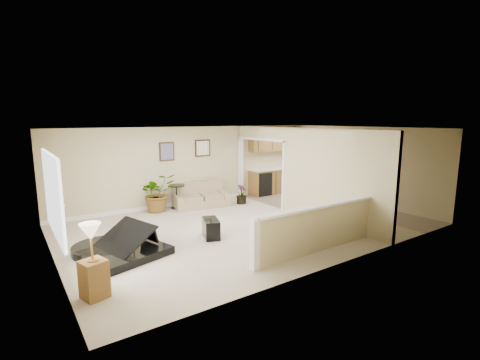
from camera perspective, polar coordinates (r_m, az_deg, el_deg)
floor at (r=9.18m, az=1.31°, el=-7.38°), size 9.00×9.00×0.00m
back_wall at (r=11.43m, az=-7.49°, el=2.41°), size 9.00×0.04×2.50m
front_wall at (r=6.73m, az=16.44°, el=-3.21°), size 9.00×0.04×2.50m
left_wall at (r=7.29m, az=-28.78°, el=-3.06°), size 0.04×6.00×2.50m
right_wall at (r=12.06m, az=18.99°, el=2.34°), size 0.04×6.00×2.50m
ceiling at (r=8.77m, az=1.37°, el=8.42°), size 9.00×6.00×0.04m
kitchen_vinyl at (r=11.25m, az=14.50°, el=-4.42°), size 2.70×6.00×0.01m
interior_partition at (r=10.22m, az=8.72°, el=1.31°), size 0.18×5.99×2.50m
pony_half_wall at (r=7.42m, az=12.32°, el=-7.67°), size 3.42×0.22×1.00m
left_window at (r=6.76m, az=-28.35°, el=-2.22°), size 0.05×2.15×1.45m
wall_art_left at (r=10.95m, az=-11.92°, el=4.59°), size 0.48×0.04×0.58m
wall_mirror at (r=11.49m, az=-6.14°, el=5.23°), size 0.55×0.04×0.55m
kitchen_cabinets at (r=13.02m, az=5.72°, el=1.68°), size 2.36×0.65×2.33m
piano at (r=7.48m, az=-19.07°, el=-7.27°), size 2.02×2.02×1.41m
piano_bench at (r=8.23m, az=-4.80°, el=-7.89°), size 0.53×0.73×0.44m
loveseat at (r=11.15m, az=-6.60°, el=-2.35°), size 1.88×1.27×0.97m
accent_table at (r=10.91m, az=-10.37°, el=-2.19°), size 0.51×0.51×0.73m
palm_plant at (r=10.65m, az=-13.40°, el=-2.09°), size 1.09×0.96×1.14m
small_plant at (r=11.38m, az=0.23°, el=-2.59°), size 0.46×0.46×0.62m
lamp_stand at (r=5.93m, az=-22.96°, el=-12.97°), size 0.44×0.44×1.19m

